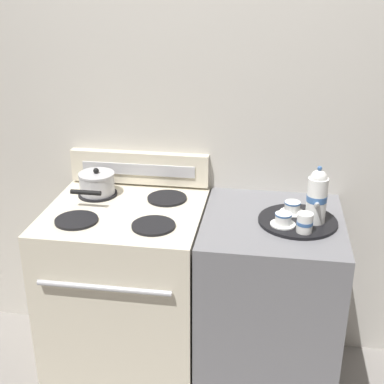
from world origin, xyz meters
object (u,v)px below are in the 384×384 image
Objects in this scene: serving_tray at (298,221)px; creamer_jug at (305,223)px; teacup_right at (292,207)px; teacup_left at (283,219)px; saucepan at (97,183)px; teapot at (317,196)px; stove at (128,292)px.

creamer_jug is at bearing -78.64° from serving_tray.
serving_tray is at bearing -70.46° from teacup_right.
creamer_jug is at bearing -30.44° from teacup_left.
saucepan reaches higher than teacup_right.
teapot is 0.15m from teacup_right.
teacup_left and teacup_right have the same top height.
stove is 0.96m from creamer_jug.
creamer_jug is (0.81, -0.12, 0.50)m from stove.
teacup_left is (0.89, -0.22, -0.02)m from saucepan.
creamer_jug is (0.98, -0.27, -0.01)m from saucepan.
serving_tray is at bearing 101.36° from creamer_jug.
teacup_left is (0.72, -0.07, 0.49)m from stove.
serving_tray is at bearing 173.01° from teapot.
creamer_jug reaches higher than stove.
creamer_jug is at bearing -8.67° from stove.
teacup_right is at bearing 141.20° from teapot.
saucepan reaches higher than stove.
saucepan is at bearing 170.91° from teapot.
serving_tray is at bearing -0.75° from stove.
saucepan is at bearing 166.31° from teacup_left.
stove is 3.57× the size of teapot.
teacup_right is at bearing 72.74° from teacup_left.
teapot is at bearing -9.09° from saucepan.
teacup_left is (-0.06, -0.06, 0.03)m from serving_tray.
teapot reaches higher than stove.
stove is 0.90m from serving_tray.
teacup_right reaches higher than stove.
teapot is 3.07× the size of creamer_jug.
stove is at bearing 178.73° from teapot.
teapot is 2.36× the size of teacup_right.
teacup_left is 1.30× the size of creamer_jug.
serving_tray is (0.78, -0.01, 0.45)m from stove.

